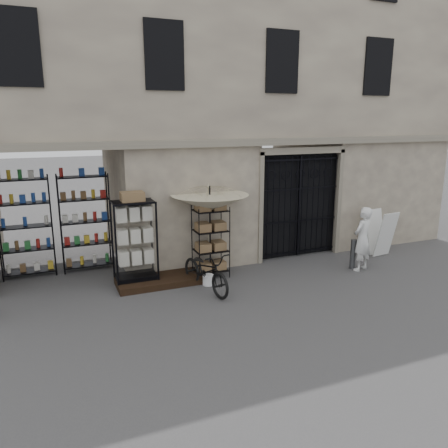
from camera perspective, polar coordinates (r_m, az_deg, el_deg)
name	(u,v)px	position (r m, az deg, el deg)	size (l,w,h in m)	color
ground	(280,292)	(10.09, 7.33, -8.81)	(80.00, 80.00, 0.00)	#27272B
main_building	(215,94)	(12.97, -1.15, 16.57)	(14.00, 4.00, 9.00)	#B1A58A
shop_recess	(58,219)	(11.12, -20.83, 0.61)	(3.00, 1.70, 3.00)	black
shop_shelving	(56,225)	(11.66, -21.06, -0.10)	(2.70, 0.50, 2.50)	black
iron_gate	(296,204)	(12.41, 9.40, 2.61)	(2.50, 0.21, 3.00)	black
step_platform	(160,281)	(10.58, -8.42, -7.33)	(2.00, 0.90, 0.15)	black
display_cabinet	(135,245)	(10.34, -11.56, -2.64)	(1.04, 0.79, 2.02)	black
wire_rack	(211,242)	(10.72, -1.76, -2.41)	(0.93, 0.80, 1.78)	black
market_umbrella	(210,198)	(10.60, -1.87, 3.35)	(2.03, 2.06, 2.70)	black
white_bucket	(208,280)	(10.39, -2.09, -7.29)	(0.26, 0.26, 0.25)	white
bicycle	(206,290)	(10.13, -2.36, -8.63)	(0.63, 0.95, 1.80)	black
steel_bollard	(353,254)	(11.87, 16.50, -3.79)	(0.14, 0.14, 0.79)	#515356
shopkeeper	(360,270)	(11.95, 17.34, -5.72)	(0.61, 1.66, 0.40)	silver
easel_sign	(381,233)	(13.19, 19.78, -1.11)	(0.68, 0.76, 1.28)	silver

